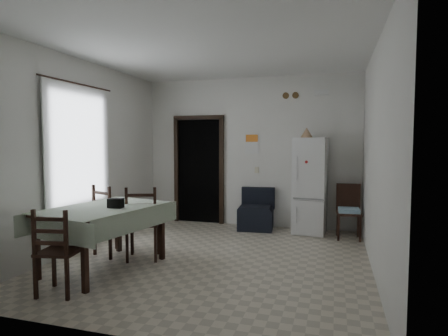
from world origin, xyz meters
name	(u,v)px	position (x,y,z in m)	size (l,w,h in m)	color
ground	(214,258)	(0.00, 0.00, 0.00)	(4.50, 4.50, 0.00)	beige
ceiling	(213,50)	(0.00, 0.00, 2.90)	(4.20, 4.50, 0.02)	white
wall_back	(249,152)	(0.00, 2.25, 1.45)	(4.20, 0.02, 2.90)	white
wall_front	(127,166)	(0.00, -2.25, 1.45)	(4.20, 0.02, 2.90)	white
wall_left	(85,155)	(-2.10, 0.00, 1.45)	(0.02, 4.50, 2.90)	white
wall_right	(376,158)	(2.10, 0.00, 1.45)	(0.02, 4.50, 2.90)	white
doorway	(203,170)	(-1.05, 2.45, 1.06)	(1.06, 0.52, 2.22)	black
window_recess	(73,148)	(-2.15, -0.20, 1.55)	(0.10, 1.20, 1.60)	silver
curtain	(80,148)	(-2.04, -0.20, 1.55)	(0.02, 1.45, 1.85)	silver
curtain_rod	(78,84)	(-2.03, -0.20, 2.50)	(0.02, 0.02, 1.60)	black
calendar	(252,143)	(0.05, 2.24, 1.62)	(0.28, 0.02, 0.40)	white
calendar_image	(252,138)	(0.05, 2.23, 1.72)	(0.24, 0.01, 0.14)	orange
light_switch	(257,170)	(0.15, 2.24, 1.10)	(0.08, 0.02, 0.12)	beige
vent_left	(286,96)	(0.70, 2.23, 2.52)	(0.12, 0.12, 0.03)	brown
vent_right	(295,95)	(0.88, 2.23, 2.52)	(0.12, 0.12, 0.03)	brown
emergency_light	(321,93)	(1.35, 2.21, 2.55)	(0.25, 0.07, 0.09)	white
fridge	(310,186)	(1.19, 1.93, 0.86)	(0.56, 0.56, 1.72)	white
tan_cone	(307,133)	(1.12, 1.96, 1.81)	(0.22, 0.22, 0.18)	tan
navy_seat	(256,209)	(0.20, 1.93, 0.38)	(0.64, 0.62, 0.77)	black
corner_chair	(349,212)	(1.86, 1.68, 0.46)	(0.40, 0.40, 0.92)	black
dining_table	(104,238)	(-1.22, -0.81, 0.40)	(1.02, 1.55, 0.81)	#9EAE95
black_bag	(116,203)	(-1.04, -0.82, 0.87)	(0.19, 0.11, 0.12)	black
dining_chair_far_left	(113,219)	(-1.48, -0.22, 0.51)	(0.44, 0.44, 1.03)	black
dining_chair_far_right	(143,222)	(-0.96, -0.28, 0.52)	(0.44, 0.44, 1.03)	black
dining_chair_near_head	(60,250)	(-1.22, -1.63, 0.47)	(0.41, 0.41, 0.95)	black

